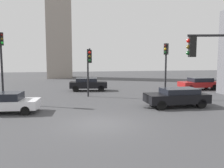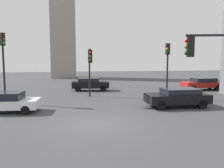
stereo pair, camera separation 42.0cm
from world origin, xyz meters
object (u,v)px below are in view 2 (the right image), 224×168
object	(u,v)px
traffic_light_1	(3,55)
car_2	(178,97)
traffic_light_2	(221,60)
car_5	(7,102)
traffic_light_0	(90,62)
car_1	(90,84)
car_4	(202,83)
traffic_light_3	(167,60)

from	to	relation	value
traffic_light_1	car_2	bearing A→B (deg)	27.46
traffic_light_2	car_5	distance (m)	13.40
traffic_light_0	car_1	world-z (taller)	traffic_light_0
traffic_light_0	car_5	distance (m)	7.35
traffic_light_0	car_4	size ratio (longest dim) A/B	1.02
traffic_light_2	car_2	world-z (taller)	traffic_light_2
traffic_light_3	car_5	size ratio (longest dim) A/B	1.16
traffic_light_0	traffic_light_1	distance (m)	6.88
traffic_light_3	car_1	distance (m)	9.45
traffic_light_1	car_2	world-z (taller)	traffic_light_1
traffic_light_0	car_5	world-z (taller)	traffic_light_0
traffic_light_3	car_4	world-z (taller)	traffic_light_3
traffic_light_0	traffic_light_3	xyz separation A→B (m)	(6.95, -0.20, 0.15)
traffic_light_0	car_5	size ratio (longest dim) A/B	1.05
traffic_light_0	traffic_light_1	world-z (taller)	traffic_light_1
car_2	car_4	world-z (taller)	car_2
car_4	car_2	bearing A→B (deg)	50.70
traffic_light_1	car_1	world-z (taller)	traffic_light_1
car_2	traffic_light_0	bearing A→B (deg)	-31.29
traffic_light_1	car_1	distance (m)	10.29
traffic_light_2	car_4	size ratio (longest dim) A/B	1.16
traffic_light_3	car_1	size ratio (longest dim) A/B	1.16
car_5	traffic_light_1	bearing A→B (deg)	112.25
traffic_light_2	traffic_light_0	bearing A→B (deg)	-45.67
car_1	traffic_light_1	bearing A→B (deg)	-132.40
traffic_light_1	traffic_light_3	xyz separation A→B (m)	(13.80, 0.03, -0.43)
traffic_light_0	traffic_light_2	distance (m)	11.24
traffic_light_0	car_4	distance (m)	14.35
car_1	car_2	distance (m)	11.61
car_5	traffic_light_2	bearing A→B (deg)	-22.34
car_1	car_5	bearing A→B (deg)	-117.09
traffic_light_0	car_1	distance (m)	6.72
traffic_light_1	car_2	xyz separation A→B (m)	(13.09, -3.68, -3.14)
traffic_light_0	car_2	world-z (taller)	traffic_light_0
traffic_light_0	traffic_light_3	world-z (taller)	traffic_light_3
traffic_light_0	traffic_light_1	size ratio (longest dim) A/B	0.80
car_1	car_4	distance (m)	12.91
traffic_light_1	car_1	xyz separation A→B (m)	(7.40, 6.44, -3.13)
traffic_light_2	car_4	distance (m)	16.55
car_1	car_5	xyz separation A→B (m)	(-6.46, -9.70, -0.06)
traffic_light_3	car_4	distance (m)	8.46
traffic_light_1	car_4	distance (m)	21.02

